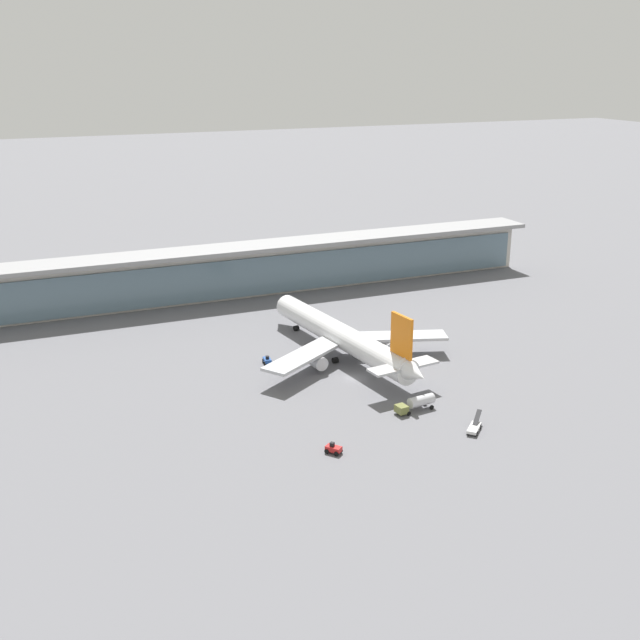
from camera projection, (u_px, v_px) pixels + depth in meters
name	position (u px, v px, depth m)	size (l,w,h in m)	color
ground_plane	(353.00, 378.00, 172.10)	(1200.00, 1200.00, 0.00)	slate
airliner_on_stand	(343.00, 337.00, 181.96)	(48.60, 63.66, 16.96)	white
service_truck_near_nose_white	(474.00, 427.00, 147.60)	(5.82, 5.71, 2.70)	silver
service_truck_under_wing_red	(333.00, 449.00, 139.32)	(3.10, 3.31, 2.05)	#B21E1E
service_truck_mid_apron_olive	(417.00, 403.00, 155.94)	(8.81, 3.40, 2.95)	olive
service_truck_by_tail_blue	(267.00, 360.00, 180.02)	(2.00, 3.02, 2.05)	#234C9E
terminal_building	(251.00, 268.00, 231.33)	(183.60, 12.80, 15.20)	beige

